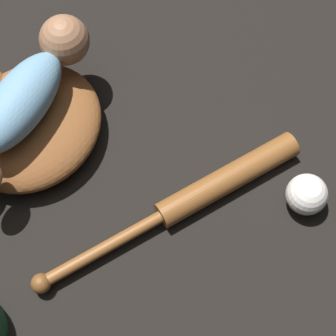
{
  "coord_description": "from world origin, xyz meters",
  "views": [
    {
      "loc": [
        -0.52,
        -0.39,
        0.99
      ],
      "look_at": [
        -0.11,
        -0.33,
        0.07
      ],
      "focal_mm": 60.0,
      "sensor_mm": 36.0,
      "label": 1
    }
  ],
  "objects": [
    {
      "name": "baby_figure",
      "position": [
        -0.02,
        -0.07,
        0.13
      ],
      "size": [
        0.38,
        0.21,
        0.09
      ],
      "color": "#6693B2",
      "rests_on": "baseball_glove"
    },
    {
      "name": "baseball",
      "position": [
        -0.11,
        -0.58,
        0.04
      ],
      "size": [
        0.08,
        0.08,
        0.08
      ],
      "color": "white",
      "rests_on": "ground"
    },
    {
      "name": "baseball_glove",
      "position": [
        -0.03,
        -0.04,
        0.04
      ],
      "size": [
        0.37,
        0.37,
        0.09
      ],
      "color": "brown",
      "rests_on": "ground"
    },
    {
      "name": "baseball_bat",
      "position": [
        -0.13,
        -0.4,
        0.02
      ],
      "size": [
        0.37,
        0.45,
        0.05
      ],
      "color": "brown",
      "rests_on": "ground"
    },
    {
      "name": "ground_plane",
      "position": [
        0.0,
        0.0,
        0.0
      ],
      "size": [
        6.0,
        6.0,
        0.0
      ],
      "primitive_type": "plane",
      "color": "black"
    }
  ]
}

